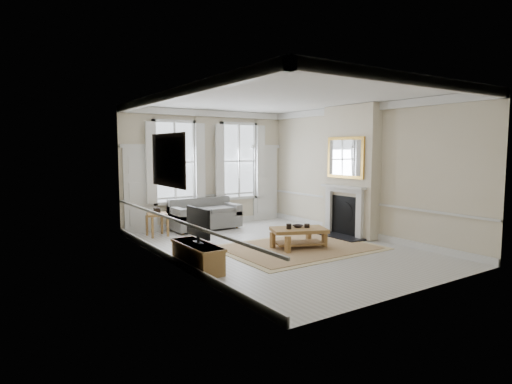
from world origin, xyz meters
TOP-DOWN VIEW (x-y plane):
  - floor at (0.00, 0.00)m, footprint 7.20×7.20m
  - ceiling at (0.00, 0.00)m, footprint 7.20×7.20m
  - back_wall at (0.00, 3.60)m, footprint 5.20×0.00m
  - left_wall at (-2.60, 0.00)m, footprint 0.00×7.20m
  - right_wall at (2.60, 0.00)m, footprint 0.00×7.20m
  - window_left at (-1.05, 3.55)m, footprint 1.26×0.20m
  - window_right at (1.05, 3.55)m, footprint 1.26×0.20m
  - door_left at (-2.05, 3.56)m, footprint 0.90×0.08m
  - door_right at (2.05, 3.56)m, footprint 0.90×0.08m
  - painting at (-2.56, 0.30)m, footprint 0.05×1.66m
  - chimney_breast at (2.43, 0.20)m, footprint 0.35×1.70m
  - hearth at (2.00, 0.20)m, footprint 0.55×1.50m
  - fireplace at (2.20, 0.20)m, footprint 0.21×1.45m
  - mirror at (2.21, 0.20)m, footprint 0.06×1.26m
  - sofa at (-0.37, 3.11)m, footprint 1.91×0.93m
  - side_table at (-1.84, 2.90)m, footprint 0.59×0.59m
  - rug at (0.36, -0.21)m, footprint 3.50×2.60m
  - coffee_table at (0.36, -0.21)m, footprint 1.42×1.13m
  - ceramic_pot_a at (0.11, -0.16)m, footprint 0.12×0.12m
  - ceramic_pot_b at (0.56, -0.26)m, footprint 0.13×0.13m
  - bowl at (0.41, -0.11)m, footprint 0.25×0.25m
  - tv_stand at (-2.34, -0.50)m, footprint 0.45×1.39m
  - tv at (-2.32, -0.50)m, footprint 0.08×0.90m

SIDE VIEW (x-z plane):
  - floor at x=0.00m, z-range 0.00..0.00m
  - rug at x=0.36m, z-range 0.00..0.02m
  - hearth at x=2.00m, z-range 0.00..0.05m
  - tv_stand at x=-2.34m, z-range 0.00..0.50m
  - sofa at x=-0.37m, z-range -0.07..0.80m
  - coffee_table at x=0.36m, z-range 0.15..0.61m
  - side_table at x=-1.84m, z-range 0.19..0.79m
  - bowl at x=0.41m, z-range 0.46..0.52m
  - ceramic_pot_b at x=0.56m, z-range 0.46..0.55m
  - ceramic_pot_a at x=0.11m, z-range 0.46..0.58m
  - fireplace at x=2.20m, z-range 0.07..1.40m
  - tv at x=-2.32m, z-range 0.55..1.23m
  - door_left at x=-2.05m, z-range 0.00..2.30m
  - door_right at x=2.05m, z-range 0.00..2.30m
  - back_wall at x=0.00m, z-range -0.90..4.30m
  - left_wall at x=-2.60m, z-range -1.90..5.30m
  - right_wall at x=2.60m, z-range -1.90..5.30m
  - chimney_breast at x=2.43m, z-range 0.01..3.39m
  - window_left at x=-1.05m, z-range 0.80..3.00m
  - window_right at x=1.05m, z-range 0.80..3.00m
  - painting at x=-2.56m, z-range 1.52..2.58m
  - mirror at x=2.21m, z-range 1.52..2.58m
  - ceiling at x=0.00m, z-range 3.40..3.40m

